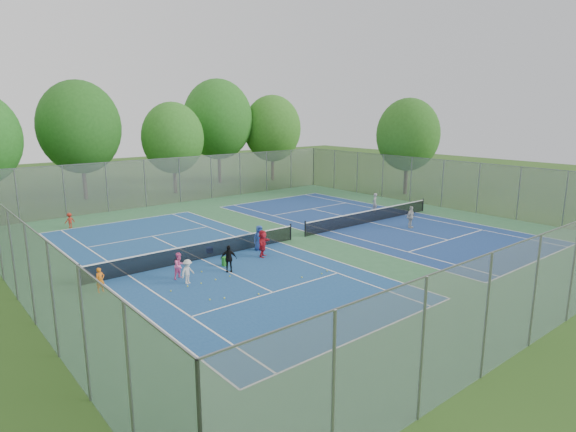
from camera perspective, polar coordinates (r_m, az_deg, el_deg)
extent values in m
plane|color=#2A4E18|center=(30.79, 1.19, -2.67)|extent=(120.00, 120.00, 0.00)
cube|color=#326A3F|center=(30.79, 1.19, -2.66)|extent=(32.00, 32.00, 0.01)
cube|color=navy|center=(26.92, -10.22, -5.06)|extent=(10.97, 23.77, 0.01)
cube|color=navy|center=(35.62, 9.75, -0.74)|extent=(10.97, 23.77, 0.01)
cube|color=black|center=(26.80, -10.25, -4.17)|extent=(12.87, 0.10, 0.91)
cube|color=black|center=(35.53, 9.77, -0.05)|extent=(12.87, 0.10, 0.91)
cube|color=gray|center=(43.55, -12.71, 4.17)|extent=(32.00, 0.10, 4.00)
cube|color=gray|center=(21.36, 30.65, -5.72)|extent=(32.00, 0.10, 4.00)
cube|color=gray|center=(23.54, -29.86, -4.07)|extent=(0.10, 32.00, 4.00)
cube|color=gray|center=(42.40, 17.84, 3.66)|extent=(0.10, 32.00, 4.00)
cylinder|color=#443326|center=(47.83, -23.00, 4.11)|extent=(0.36, 0.36, 3.85)
ellipsoid|color=#215819|center=(47.47, -23.48, 9.64)|extent=(7.20, 7.20, 8.28)
cylinder|color=#443326|center=(48.92, -13.28, 4.51)|extent=(0.36, 0.36, 3.15)
ellipsoid|color=#2D6B1F|center=(48.57, -13.51, 8.99)|extent=(6.00, 6.00, 6.90)
cylinder|color=#443326|center=(54.83, -8.14, 6.09)|extent=(0.36, 0.36, 4.20)
ellipsoid|color=#26641D|center=(54.52, -8.30, 11.27)|extent=(7.60, 7.60, 8.74)
cylinder|color=#443326|center=(56.62, -1.85, 6.05)|extent=(0.36, 0.36, 3.50)
ellipsoid|color=#316B1F|center=(56.31, -1.89, 10.32)|extent=(6.60, 6.60, 7.59)
cylinder|color=#443326|center=(48.26, 13.78, 4.59)|extent=(0.36, 0.36, 3.50)
ellipsoid|color=#265A1A|center=(47.90, 14.03, 9.34)|extent=(6.00, 6.00, 6.90)
cube|color=#193EBF|center=(28.10, -9.27, -4.00)|extent=(0.47, 0.47, 0.30)
cube|color=#228023|center=(25.58, -7.50, -5.37)|extent=(0.25, 0.25, 0.49)
imported|color=orange|center=(23.31, -21.37, -7.09)|extent=(0.46, 0.35, 1.14)
imported|color=pink|center=(23.97, -12.74, -5.77)|extent=(0.74, 0.64, 1.31)
imported|color=silver|center=(23.20, -11.80, -6.49)|extent=(0.88, 0.67, 1.20)
imported|color=black|center=(24.51, -7.06, -5.04)|extent=(0.88, 0.72, 1.40)
imported|color=#2A499B|center=(28.05, -3.42, -2.62)|extent=(0.82, 0.63, 1.50)
imported|color=red|center=(26.81, -3.02, -3.28)|extent=(1.41, 1.21, 1.54)
imported|color=#A52717|center=(36.66, -24.46, -0.48)|extent=(0.75, 0.52, 1.07)
imported|color=#939396|center=(39.24, 10.22, 1.57)|extent=(0.66, 0.57, 1.54)
imported|color=beige|center=(34.38, 14.33, -0.13)|extent=(0.93, 0.45, 1.55)
sphere|color=#CAD832|center=(21.61, -3.51, -9.26)|extent=(0.07, 0.07, 0.07)
sphere|color=#C3D331|center=(24.80, -10.20, -6.55)|extent=(0.07, 0.07, 0.07)
sphere|color=#D4EB36|center=(21.26, -9.25, -9.79)|extent=(0.07, 0.07, 0.07)
sphere|color=yellow|center=(21.32, -7.55, -9.66)|extent=(0.07, 0.07, 0.07)
sphere|color=#A6C22D|center=(24.18, 4.01, -6.88)|extent=(0.07, 0.07, 0.07)
sphere|color=#B3CE30|center=(23.21, -10.26, -7.89)|extent=(0.07, 0.07, 0.07)
sphere|color=#B1C32D|center=(22.56, -13.72, -8.66)|extent=(0.07, 0.07, 0.07)
sphere|color=yellow|center=(23.64, 1.65, -7.31)|extent=(0.07, 0.07, 0.07)
sphere|color=yellow|center=(23.58, -8.58, -7.50)|extent=(0.07, 0.07, 0.07)
sphere|color=gold|center=(24.61, 4.65, -6.54)|extent=(0.07, 0.07, 0.07)
sphere|color=#B6C82E|center=(23.94, -6.93, -7.14)|extent=(0.07, 0.07, 0.07)
sphere|color=yellow|center=(22.97, -11.82, -8.18)|extent=(0.07, 0.07, 0.07)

